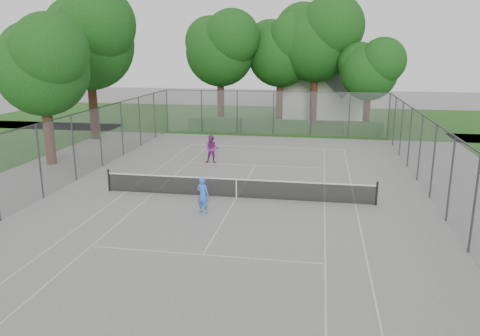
% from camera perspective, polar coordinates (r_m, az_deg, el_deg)
% --- Properties ---
extents(ground, '(120.00, 120.00, 0.00)m').
position_cam_1_polar(ground, '(22.13, -0.44, -3.65)').
color(ground, slate).
rests_on(ground, ground).
extents(grass_far, '(60.00, 20.00, 0.00)m').
position_cam_1_polar(grass_far, '(47.36, 5.19, 6.01)').
color(grass_far, '#1E4914').
rests_on(grass_far, ground).
extents(court_markings, '(11.03, 23.83, 0.01)m').
position_cam_1_polar(court_markings, '(22.13, -0.44, -3.63)').
color(court_markings, silver).
rests_on(court_markings, ground).
extents(tennis_net, '(12.87, 0.10, 1.10)m').
position_cam_1_polar(tennis_net, '(21.98, -0.44, -2.38)').
color(tennis_net, black).
rests_on(tennis_net, ground).
extents(perimeter_fence, '(18.08, 34.08, 3.52)m').
position_cam_1_polar(perimeter_fence, '(21.64, -0.45, 0.92)').
color(perimeter_fence, '#38383D').
rests_on(perimeter_fence, ground).
extents(tree_far_left, '(7.13, 6.51, 10.25)m').
position_cam_1_polar(tree_far_left, '(43.50, -2.33, 14.62)').
color(tree_far_left, '#351D13').
rests_on(tree_far_left, ground).
extents(tree_far_midleft, '(6.92, 6.32, 9.95)m').
position_cam_1_polar(tree_far_midleft, '(44.30, 5.06, 14.31)').
color(tree_far_midleft, '#351D13').
rests_on(tree_far_midleft, ground).
extents(tree_far_midright, '(7.97, 7.28, 11.46)m').
position_cam_1_polar(tree_far_midright, '(43.72, 9.38, 15.55)').
color(tree_far_midright, '#351D13').
rests_on(tree_far_midright, ground).
extents(tree_far_right, '(5.40, 4.93, 7.76)m').
position_cam_1_polar(tree_far_right, '(40.79, 15.61, 11.73)').
color(tree_far_right, '#351D13').
rests_on(tree_far_right, ground).
extents(tree_side_back, '(7.80, 7.12, 11.21)m').
position_cam_1_polar(tree_side_back, '(37.64, -17.98, 15.02)').
color(tree_side_back, '#351D13').
rests_on(tree_side_back, ground).
extents(tree_side_front, '(6.15, 5.61, 8.84)m').
position_cam_1_polar(tree_side_front, '(29.97, -22.97, 11.78)').
color(tree_side_front, '#351D13').
rests_on(tree_side_front, ground).
extents(hedge_left, '(4.39, 1.32, 1.10)m').
position_cam_1_polar(hedge_left, '(40.11, -2.98, 5.33)').
color(hedge_left, '#1C4817').
rests_on(hedge_left, ground).
extents(hedge_mid, '(3.17, 0.91, 1.00)m').
position_cam_1_polar(hedge_mid, '(39.67, 6.34, 5.08)').
color(hedge_mid, '#1C4817').
rests_on(hedge_mid, ground).
extents(hedge_right, '(3.14, 1.15, 0.94)m').
position_cam_1_polar(hedge_right, '(39.86, 14.79, 4.70)').
color(hedge_right, '#1C4817').
rests_on(hedge_right, ground).
extents(house, '(8.27, 6.41, 10.29)m').
position_cam_1_polar(house, '(49.35, 9.88, 11.03)').
color(house, silver).
rests_on(house, ground).
extents(girl_player, '(0.67, 0.55, 1.58)m').
position_cam_1_polar(girl_player, '(19.99, -4.54, -3.30)').
color(girl_player, blue).
rests_on(girl_player, ground).
extents(woman_player, '(0.91, 0.74, 1.74)m').
position_cam_1_polar(woman_player, '(28.67, -3.44, 2.31)').
color(woman_player, '#7C2974').
rests_on(woman_player, ground).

